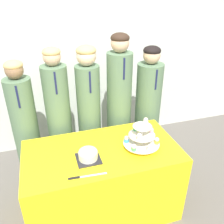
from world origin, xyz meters
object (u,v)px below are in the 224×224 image
Objects in this scene: student_4 at (147,113)px; cake_knife at (81,177)px; student_0 at (26,132)px; cupcake_stand at (142,137)px; student_2 at (89,117)px; student_3 at (119,110)px; student_1 at (60,123)px; round_cake at (88,154)px.

cake_knife is at bearing -137.83° from student_4.
cake_knife is at bearing -64.30° from student_0.
cupcake_stand is 0.73m from student_2.
student_0 is 1.38m from student_4.
student_4 is at bearing -0.00° from student_3.
cake_knife is 0.19× the size of student_1.
round_cake is 0.67× the size of cake_knife.
student_0 is at bearing 147.63° from cupcake_stand.
student_2 is at bearing -180.00° from student_4.
round_cake is 0.13× the size of student_2.
cake_knife is 0.18× the size of student_3.
round_cake is 0.23m from cake_knife.
cake_knife is 0.92× the size of cupcake_stand.
student_0 reaches higher than cake_knife.
student_0 is 0.97× the size of student_4.
student_1 is (0.35, 0.00, 0.05)m from student_0.
cupcake_stand is at bearing -62.04° from student_2.
student_4 is at bearing 46.33° from cake_knife.
cupcake_stand is at bearing 24.72° from cake_knife.
student_2 is at bearing 0.00° from student_1.
student_0 is (-0.42, 0.87, -0.04)m from cake_knife.
cake_knife is at bearing -85.40° from student_1.
round_cake is 1.09m from student_4.
student_1 reaches higher than cake_knife.
student_2 reaches higher than round_cake.
student_3 is at bearing 53.26° from round_cake.
student_1 is 1.00× the size of student_2.
student_1 reaches higher than cupcake_stand.
cake_knife is at bearing -116.85° from round_cake.
cupcake_stand is 0.93m from student_1.
student_3 reaches higher than student_0.
student_3 is at bearing 0.00° from student_0.
student_1 is 1.03× the size of student_4.
student_3 is (0.50, 0.67, 0.01)m from round_cake.
student_0 is at bearing -180.00° from student_1.
student_3 is (0.34, 0.00, 0.03)m from student_2.
cake_knife is 0.21× the size of student_0.
student_1 is 0.33m from student_2.
student_4 is at bearing 60.76° from cupcake_stand.
student_4 is (0.86, 0.67, -0.08)m from round_cake.
student_1 is (-0.17, 0.67, -0.05)m from round_cake.
cupcake_stand is (0.60, 0.22, 0.11)m from cake_knife.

